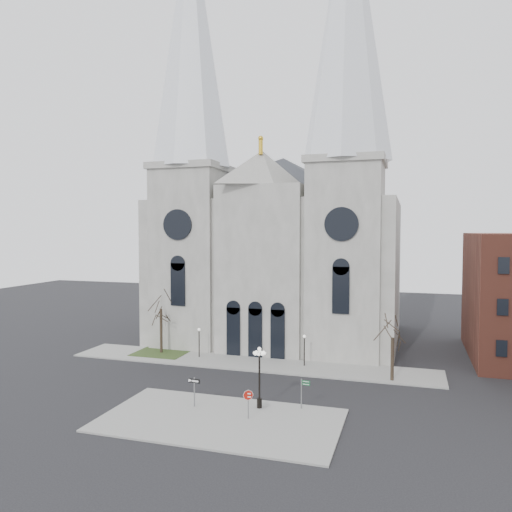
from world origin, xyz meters
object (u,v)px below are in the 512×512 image
(globe_lamp, at_px, (259,370))
(one_way_sign, at_px, (194,387))
(stop_sign, at_px, (248,398))
(street_name_sign, at_px, (302,391))

(globe_lamp, xyz_separation_m, one_way_sign, (-5.09, -1.28, -1.50))
(stop_sign, height_order, globe_lamp, globe_lamp)
(street_name_sign, bearing_deg, globe_lamp, -161.33)
(one_way_sign, distance_m, street_name_sign, 8.68)
(globe_lamp, height_order, street_name_sign, globe_lamp)
(stop_sign, bearing_deg, globe_lamp, 79.07)
(globe_lamp, distance_m, one_way_sign, 5.46)
(globe_lamp, bearing_deg, street_name_sign, 13.92)
(stop_sign, height_order, street_name_sign, street_name_sign)
(one_way_sign, xyz_separation_m, street_name_sign, (8.42, 2.11, -0.18))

